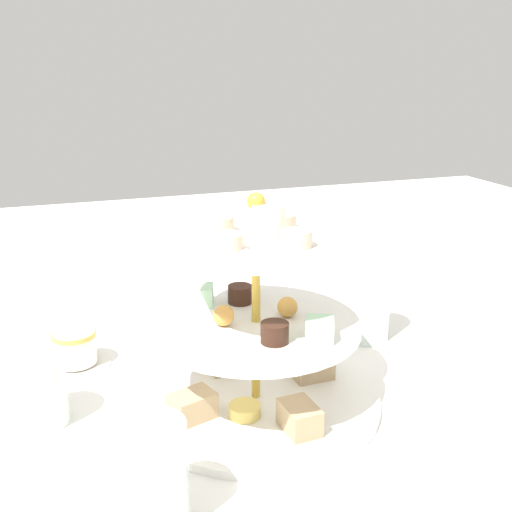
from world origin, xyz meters
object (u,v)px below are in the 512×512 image
object	(u,v)px
water_glass_tall_right	(367,300)
teacup_with_saucer	(75,349)
water_glass_short_left	(38,394)
water_glass_mid_back	(153,476)
tiered_serving_stand	(256,341)
butter_knife_right	(186,313)

from	to	relation	value
water_glass_tall_right	teacup_with_saucer	bearing A→B (deg)	-96.32
water_glass_tall_right	water_glass_short_left	world-z (taller)	water_glass_tall_right
water_glass_mid_back	water_glass_short_left	bearing A→B (deg)	-155.71
water_glass_tall_right	tiered_serving_stand	bearing A→B (deg)	-59.64
tiered_serving_stand	water_glass_short_left	world-z (taller)	tiered_serving_stand
tiered_serving_stand	butter_knife_right	bearing A→B (deg)	-176.75
water_glass_short_left	water_glass_mid_back	distance (m)	0.23
tiered_serving_stand	water_glass_mid_back	distance (m)	0.22
water_glass_short_left	butter_knife_right	xyz separation A→B (m)	(-0.25, 0.23, -0.03)
tiered_serving_stand	teacup_with_saucer	size ratio (longest dim) A/B	3.25
butter_knife_right	teacup_with_saucer	bearing A→B (deg)	34.46
tiered_serving_stand	water_glass_short_left	xyz separation A→B (m)	(-0.04, -0.24, -0.05)
water_glass_tall_right	butter_knife_right	world-z (taller)	water_glass_tall_right
teacup_with_saucer	water_glass_mid_back	bearing A→B (deg)	7.80
water_glass_tall_right	teacup_with_saucer	world-z (taller)	water_glass_tall_right
butter_knife_right	water_glass_mid_back	size ratio (longest dim) A/B	1.67
water_glass_short_left	butter_knife_right	bearing A→B (deg)	138.31
water_glass_short_left	water_glass_mid_back	xyz separation A→B (m)	(0.21, 0.09, 0.01)
water_glass_short_left	teacup_with_saucer	world-z (taller)	water_glass_short_left
teacup_with_saucer	water_glass_mid_back	world-z (taller)	water_glass_mid_back
tiered_serving_stand	butter_knife_right	xyz separation A→B (m)	(-0.30, -0.02, -0.08)
water_glass_tall_right	teacup_with_saucer	size ratio (longest dim) A/B	1.31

